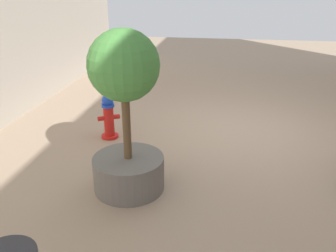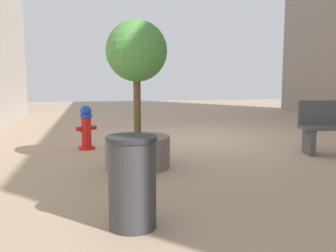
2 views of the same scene
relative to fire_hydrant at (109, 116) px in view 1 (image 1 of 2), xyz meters
The scene contains 3 objects.
ground_plane 2.68m from the fire_hydrant, 164.69° to the right, with size 23.40×23.40×0.00m, color tan.
fire_hydrant is the anchor object (origin of this frame).
planter_tree 1.97m from the fire_hydrant, 116.88° to the left, with size 0.99×0.99×2.22m.
Camera 1 is at (0.50, 6.45, 2.75)m, focal length 37.38 mm.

